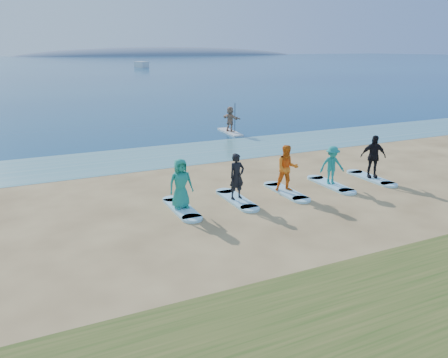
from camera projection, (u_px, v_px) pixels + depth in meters
name	position (u px, v px, depth m)	size (l,w,h in m)	color
ground	(269.00, 225.00, 14.19)	(600.00, 600.00, 0.00)	tan
shallow_water	(168.00, 155.00, 23.27)	(600.00, 600.00, 0.00)	teal
ocean	(33.00, 64.00, 152.66)	(600.00, 600.00, 0.00)	navy
island_ridge	(167.00, 55.00, 312.66)	(220.00, 56.00, 18.00)	slate
paddleboard	(230.00, 132.00, 29.33)	(0.70, 3.00, 0.12)	silver
paddleboarder	(230.00, 119.00, 29.07)	(1.54, 0.49, 1.66)	tan
boat_offshore_b	(142.00, 67.00, 124.26)	(2.16, 5.23, 1.63)	silver
surfboard_0	(181.00, 208.00, 15.50)	(0.70, 2.20, 0.09)	#A4E5FF
student_0	(181.00, 183.00, 15.23)	(0.87, 0.56, 1.77)	#1D8C79
surfboard_1	(237.00, 200.00, 16.40)	(0.70, 2.20, 0.09)	#A4E5FF
student_1	(237.00, 176.00, 16.13)	(0.63, 0.41, 1.73)	black
surfboard_2	(286.00, 192.00, 17.29)	(0.70, 2.20, 0.09)	#A4E5FF
student_2	(287.00, 168.00, 17.02)	(0.89, 0.69, 1.83)	orange
surfboard_3	(331.00, 185.00, 18.19)	(0.70, 2.20, 0.09)	#A4E5FF
student_3	(332.00, 165.00, 17.95)	(1.03, 0.59, 1.59)	teal
surfboard_4	(371.00, 178.00, 19.09)	(0.70, 2.20, 0.09)	#A4E5FF
student_4	(373.00, 156.00, 18.81)	(1.09, 0.45, 1.86)	black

